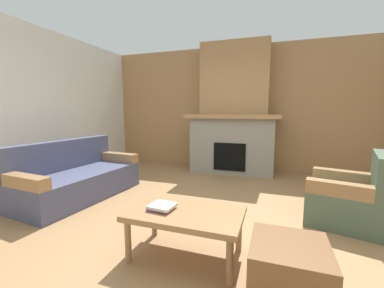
{
  "coord_description": "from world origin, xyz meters",
  "views": [
    {
      "loc": [
        0.85,
        -2.53,
        1.3
      ],
      "look_at": [
        -0.26,
        0.7,
        0.83
      ],
      "focal_mm": 22.63,
      "sensor_mm": 36.0,
      "label": 1
    }
  ],
  "objects_px": {
    "fireplace": "(233,117)",
    "coffee_table": "(186,216)",
    "ottoman": "(289,271)",
    "armchair": "(350,199)",
    "couch": "(77,178)"
  },
  "relations": [
    {
      "from": "fireplace",
      "to": "coffee_table",
      "type": "height_order",
      "value": "fireplace"
    },
    {
      "from": "coffee_table",
      "to": "ottoman",
      "type": "distance_m",
      "value": 0.89
    },
    {
      "from": "fireplace",
      "to": "ottoman",
      "type": "xyz_separation_m",
      "value": [
        0.98,
        -3.48,
        -0.96
      ]
    },
    {
      "from": "ottoman",
      "to": "armchair",
      "type": "bearing_deg",
      "value": 63.66
    },
    {
      "from": "couch",
      "to": "ottoman",
      "type": "bearing_deg",
      "value": -20.78
    },
    {
      "from": "coffee_table",
      "to": "armchair",
      "type": "bearing_deg",
      "value": 38.07
    },
    {
      "from": "coffee_table",
      "to": "ottoman",
      "type": "height_order",
      "value": "coffee_table"
    },
    {
      "from": "fireplace",
      "to": "couch",
      "type": "xyz_separation_m",
      "value": [
        -1.96,
        -2.36,
        -0.88
      ]
    },
    {
      "from": "fireplace",
      "to": "couch",
      "type": "bearing_deg",
      "value": -129.73
    },
    {
      "from": "armchair",
      "to": "fireplace",
      "type": "bearing_deg",
      "value": 129.94
    },
    {
      "from": "ottoman",
      "to": "fireplace",
      "type": "bearing_deg",
      "value": 105.75
    },
    {
      "from": "couch",
      "to": "armchair",
      "type": "distance_m",
      "value": 3.68
    },
    {
      "from": "armchair",
      "to": "coffee_table",
      "type": "distance_m",
      "value": 1.99
    },
    {
      "from": "fireplace",
      "to": "couch",
      "type": "relative_size",
      "value": 1.45
    },
    {
      "from": "armchair",
      "to": "ottoman",
      "type": "xyz_separation_m",
      "value": [
        -0.72,
        -1.45,
        -0.09
      ]
    }
  ]
}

